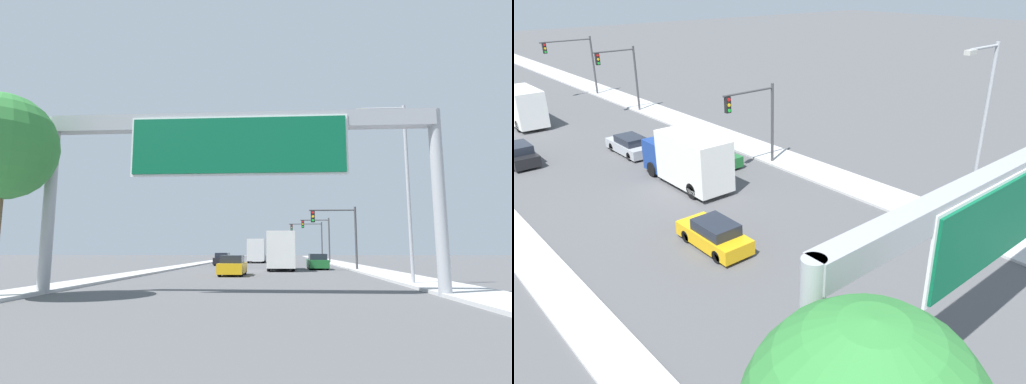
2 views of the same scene
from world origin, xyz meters
TOP-DOWN VIEW (x-y plane):
  - sidewalk_right at (9.50, 60.00)m, footprint 3.00×120.00m
  - sign_gantry at (0.00, 17.89)m, footprint 16.91×0.73m
  - car_near_center at (5.25, 40.59)m, footprint 1.81×4.58m
  - car_mid_left at (-5.25, 49.82)m, footprint 1.73×4.36m
  - car_near_left at (1.75, 46.57)m, footprint 1.78×4.66m
  - car_mid_right at (-1.75, 30.72)m, footprint 1.75×4.27m
  - truck_box_primary at (1.75, 38.45)m, footprint 2.40×7.31m
  - truck_box_secondary at (-1.75, 60.22)m, footprint 2.40×7.26m
  - traffic_light_near_intersection at (7.11, 38.00)m, footprint 4.25×0.32m
  - traffic_light_mid_block at (7.25, 58.00)m, footprint 4.04×0.32m
  - traffic_light_far_intersection at (6.76, 68.00)m, footprint 5.47×0.32m
  - street_lamp_right at (8.29, 23.09)m, footprint 2.71×0.28m

SIDE VIEW (x-z plane):
  - sidewalk_right at x=9.50m, z-range 0.00..0.15m
  - car_near_left at x=1.75m, z-range -0.04..1.37m
  - car_mid_right at x=-1.75m, z-range -0.04..1.41m
  - car_near_center at x=5.25m, z-range -0.04..1.43m
  - car_mid_left at x=-5.25m, z-range -0.05..1.46m
  - truck_box_secondary at x=-1.75m, z-range 0.02..3.41m
  - truck_box_primary at x=1.75m, z-range 0.02..3.46m
  - traffic_light_near_intersection at x=7.11m, z-range 1.01..6.73m
  - traffic_light_mid_block at x=7.25m, z-range 1.07..7.37m
  - traffic_light_far_intersection at x=6.76m, z-range 1.19..7.59m
  - street_lamp_right at x=8.29m, z-range 0.82..10.55m
  - sign_gantry at x=0.00m, z-range 2.26..9.90m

